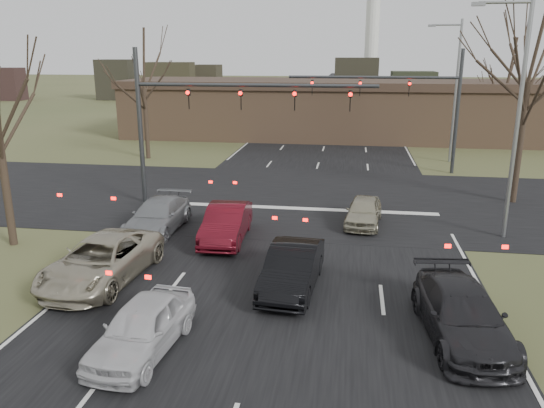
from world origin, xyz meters
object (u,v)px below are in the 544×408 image
(car_black_hatch, at_px, (292,268))
(streetlight_right_near, at_px, (515,107))
(building, at_px, (350,109))
(car_red_ahead, at_px, (226,223))
(car_silver_suv, at_px, (102,260))
(car_charcoal_sedan, at_px, (462,314))
(car_grey_ahead, at_px, (158,216))
(car_silver_ahead, at_px, (364,211))
(streetlight_right_far, at_px, (454,84))
(mast_arm_far, at_px, (414,96))
(car_white_sedan, at_px, (142,327))
(mast_arm_near, at_px, (201,108))

(car_black_hatch, bearing_deg, streetlight_right_near, 42.41)
(building, height_order, car_red_ahead, building)
(car_silver_suv, distance_m, car_black_hatch, 6.64)
(building, xyz_separation_m, car_charcoal_sedan, (3.55, -37.09, -1.93))
(car_silver_suv, relative_size, car_red_ahead, 1.20)
(car_grey_ahead, height_order, car_red_ahead, car_red_ahead)
(car_black_hatch, distance_m, car_silver_ahead, 7.85)
(streetlight_right_near, bearing_deg, car_red_ahead, -169.52)
(streetlight_right_far, bearing_deg, car_charcoal_sedan, -98.23)
(mast_arm_far, xyz_separation_m, car_white_sedan, (-9.15, -24.08, -4.31))
(car_silver_suv, bearing_deg, car_black_hatch, 7.25)
(streetlight_right_near, height_order, car_charcoal_sedan, streetlight_right_near)
(streetlight_right_far, relative_size, car_silver_ahead, 2.62)
(mast_arm_far, distance_m, car_red_ahead, 18.12)
(car_grey_ahead, bearing_deg, mast_arm_near, 79.77)
(streetlight_right_far, height_order, car_white_sedan, streetlight_right_far)
(car_black_hatch, bearing_deg, car_red_ahead, 131.02)
(car_silver_suv, xyz_separation_m, car_grey_ahead, (0.01, 5.50, -0.06))
(mast_arm_near, xyz_separation_m, car_red_ahead, (2.42, -5.15, -4.32))
(streetlight_right_near, distance_m, car_silver_suv, 17.15)
(mast_arm_far, distance_m, car_black_hatch, 20.82)
(building, bearing_deg, streetlight_right_near, -76.31)
(car_silver_suv, distance_m, car_charcoal_sedan, 11.85)
(building, distance_m, car_white_sedan, 39.44)
(mast_arm_far, bearing_deg, car_silver_ahead, -104.72)
(car_silver_suv, xyz_separation_m, car_black_hatch, (6.63, 0.36, -0.02))
(car_black_hatch, height_order, car_red_ahead, car_red_ahead)
(car_silver_ahead, bearing_deg, mast_arm_near, 171.56)
(building, bearing_deg, streetlight_right_far, -56.35)
(mast_arm_far, relative_size, car_red_ahead, 2.42)
(mast_arm_near, height_order, streetlight_right_far, streetlight_right_far)
(mast_arm_far, bearing_deg, mast_arm_near, -138.78)
(mast_arm_near, xyz_separation_m, streetlight_right_near, (14.05, -3.00, 0.51))
(streetlight_right_far, xyz_separation_m, car_silver_suv, (-15.43, -23.93, -4.82))
(car_white_sedan, bearing_deg, car_red_ahead, 94.45)
(mast_arm_far, height_order, car_silver_suv, mast_arm_far)
(streetlight_right_near, relative_size, car_grey_ahead, 2.06)
(streetlight_right_far, bearing_deg, car_silver_ahead, -111.42)
(streetlight_right_near, bearing_deg, mast_arm_near, 167.95)
(mast_arm_far, height_order, streetlight_right_near, streetlight_right_near)
(streetlight_right_near, distance_m, car_charcoal_sedan, 10.82)
(streetlight_right_far, distance_m, car_grey_ahead, 24.52)
(car_red_ahead, bearing_deg, streetlight_right_near, 7.75)
(mast_arm_far, height_order, car_silver_ahead, mast_arm_far)
(car_red_ahead, distance_m, car_silver_ahead, 6.55)
(car_black_hatch, relative_size, car_grey_ahead, 0.94)
(car_silver_suv, height_order, car_grey_ahead, car_silver_suv)
(mast_arm_far, bearing_deg, car_charcoal_sedan, -91.65)
(building, xyz_separation_m, car_white_sedan, (-4.97, -39.08, -1.96))
(car_grey_ahead, height_order, car_silver_ahead, car_grey_ahead)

